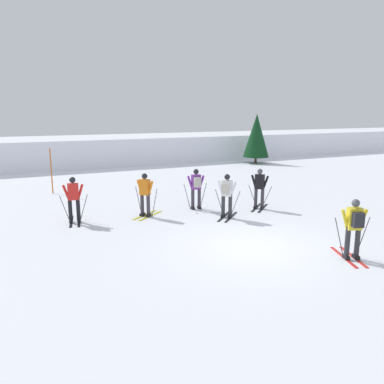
{
  "coord_description": "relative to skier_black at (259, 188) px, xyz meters",
  "views": [
    {
      "loc": [
        -6.36,
        -9.14,
        4.0
      ],
      "look_at": [
        0.02,
        4.25,
        0.9
      ],
      "focal_mm": 35.86,
      "sensor_mm": 36.0,
      "label": 1
    }
  ],
  "objects": [
    {
      "name": "ground_plane",
      "position": [
        -2.92,
        -3.79,
        -0.92
      ],
      "size": [
        120.0,
        120.0,
        0.0
      ],
      "primitive_type": "plane",
      "color": "white"
    },
    {
      "name": "far_snow_ridge",
      "position": [
        -2.92,
        18.1,
        0.11
      ],
      "size": [
        80.0,
        7.02,
        2.04
      ],
      "primitive_type": "cube",
      "color": "white",
      "rests_on": "ground"
    },
    {
      "name": "skier_black",
      "position": [
        0.0,
        0.0,
        0.0
      ],
      "size": [
        1.44,
        1.34,
        1.71
      ],
      "color": "black",
      "rests_on": "ground"
    },
    {
      "name": "skier_orange",
      "position": [
        -4.7,
        0.91,
        0.0
      ],
      "size": [
        1.48,
        1.29,
        1.71
      ],
      "color": "gold",
      "rests_on": "ground"
    },
    {
      "name": "skier_white",
      "position": [
        -1.97,
        -0.65,
        0.04
      ],
      "size": [
        1.41,
        1.37,
        1.71
      ],
      "color": "black",
      "rests_on": "ground"
    },
    {
      "name": "skier_purple",
      "position": [
        -2.43,
        1.04,
        0.04
      ],
      "size": [
        0.99,
        1.64,
        1.71
      ],
      "color": "silver",
      "rests_on": "ground"
    },
    {
      "name": "skier_yellow",
      "position": [
        -1.0,
        -5.8,
        0.04
      ],
      "size": [
        0.96,
        1.62,
        1.71
      ],
      "color": "red",
      "rests_on": "ground"
    },
    {
      "name": "skier_red",
      "position": [
        -7.32,
        1.22,
        0.0
      ],
      "size": [
        0.99,
        1.64,
        1.71
      ],
      "color": "black",
      "rests_on": "ground"
    },
    {
      "name": "trail_marker_pole",
      "position": [
        -7.5,
        7.04,
        0.21
      ],
      "size": [
        0.06,
        0.06,
        2.26
      ],
      "primitive_type": "cylinder",
      "color": "#C65614",
      "rests_on": "ground"
    },
    {
      "name": "conifer_far_left",
      "position": [
        8.37,
        12.35,
        1.27
      ],
      "size": [
        2.04,
        2.04,
        3.88
      ],
      "color": "#513823",
      "rests_on": "ground"
    }
  ]
}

